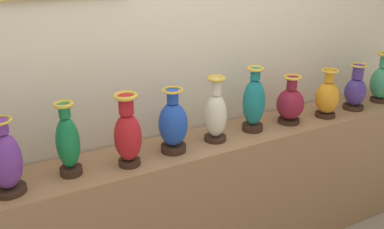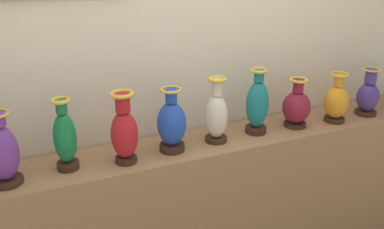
{
  "view_description": "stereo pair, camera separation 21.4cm",
  "coord_description": "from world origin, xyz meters",
  "px_view_note": "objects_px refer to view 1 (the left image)",
  "views": [
    {
      "loc": [
        -1.14,
        -2.05,
        2.05
      ],
      "look_at": [
        0.0,
        0.0,
        1.12
      ],
      "focal_mm": 40.41,
      "sensor_mm": 36.0,
      "label": 1
    },
    {
      "loc": [
        -0.95,
        -2.15,
        2.05
      ],
      "look_at": [
        0.0,
        0.0,
        1.12
      ],
      "focal_mm": 40.41,
      "sensor_mm": 36.0,
      "label": 2
    }
  ],
  "objects_px": {
    "vase_violet": "(5,161)",
    "vase_crimson": "(128,134)",
    "vase_teal": "(254,103)",
    "vase_jade": "(382,81)",
    "vase_emerald": "(68,143)",
    "vase_indigo": "(355,91)",
    "vase_amber": "(327,97)",
    "vase_ivory": "(216,114)",
    "vase_sapphire": "(173,125)",
    "vase_burgundy": "(290,103)"
  },
  "relations": [
    {
      "from": "vase_violet",
      "to": "vase_crimson",
      "type": "relative_size",
      "value": 0.94
    },
    {
      "from": "vase_violet",
      "to": "vase_teal",
      "type": "distance_m",
      "value": 1.47
    },
    {
      "from": "vase_violet",
      "to": "vase_jade",
      "type": "height_order",
      "value": "vase_violet"
    },
    {
      "from": "vase_emerald",
      "to": "vase_indigo",
      "type": "height_order",
      "value": "vase_emerald"
    },
    {
      "from": "vase_crimson",
      "to": "vase_teal",
      "type": "bearing_deg",
      "value": 3.68
    },
    {
      "from": "vase_violet",
      "to": "vase_amber",
      "type": "bearing_deg",
      "value": -0.43
    },
    {
      "from": "vase_indigo",
      "to": "vase_jade",
      "type": "height_order",
      "value": "vase_jade"
    },
    {
      "from": "vase_ivory",
      "to": "vase_teal",
      "type": "height_order",
      "value": "vase_teal"
    },
    {
      "from": "vase_ivory",
      "to": "vase_teal",
      "type": "distance_m",
      "value": 0.29
    },
    {
      "from": "vase_violet",
      "to": "vase_ivory",
      "type": "relative_size",
      "value": 0.94
    },
    {
      "from": "vase_amber",
      "to": "vase_sapphire",
      "type": "bearing_deg",
      "value": 178.51
    },
    {
      "from": "vase_emerald",
      "to": "vase_crimson",
      "type": "relative_size",
      "value": 0.98
    },
    {
      "from": "vase_burgundy",
      "to": "vase_crimson",
      "type": "bearing_deg",
      "value": -178.08
    },
    {
      "from": "vase_sapphire",
      "to": "vase_jade",
      "type": "xyz_separation_m",
      "value": [
        1.74,
        -0.0,
        -0.0
      ]
    },
    {
      "from": "vase_crimson",
      "to": "vase_burgundy",
      "type": "bearing_deg",
      "value": 1.92
    },
    {
      "from": "vase_violet",
      "to": "vase_indigo",
      "type": "height_order",
      "value": "vase_violet"
    },
    {
      "from": "vase_sapphire",
      "to": "vase_ivory",
      "type": "distance_m",
      "value": 0.29
    },
    {
      "from": "vase_emerald",
      "to": "vase_indigo",
      "type": "relative_size",
      "value": 1.2
    },
    {
      "from": "vase_indigo",
      "to": "vase_amber",
      "type": "bearing_deg",
      "value": -177.71
    },
    {
      "from": "vase_crimson",
      "to": "vase_burgundy",
      "type": "height_order",
      "value": "vase_crimson"
    },
    {
      "from": "vase_sapphire",
      "to": "vase_indigo",
      "type": "height_order",
      "value": "vase_sapphire"
    },
    {
      "from": "vase_teal",
      "to": "vase_sapphire",
      "type": "bearing_deg",
      "value": -177.71
    },
    {
      "from": "vase_emerald",
      "to": "vase_ivory",
      "type": "distance_m",
      "value": 0.88
    },
    {
      "from": "vase_amber",
      "to": "vase_violet",
      "type": "bearing_deg",
      "value": 179.57
    },
    {
      "from": "vase_burgundy",
      "to": "vase_teal",
      "type": "bearing_deg",
      "value": 176.62
    },
    {
      "from": "vase_emerald",
      "to": "vase_sapphire",
      "type": "bearing_deg",
      "value": -1.71
    },
    {
      "from": "vase_indigo",
      "to": "vase_jade",
      "type": "relative_size",
      "value": 0.88
    },
    {
      "from": "vase_crimson",
      "to": "vase_teal",
      "type": "relative_size",
      "value": 0.97
    },
    {
      "from": "vase_amber",
      "to": "vase_jade",
      "type": "relative_size",
      "value": 0.89
    },
    {
      "from": "vase_teal",
      "to": "vase_indigo",
      "type": "height_order",
      "value": "vase_teal"
    },
    {
      "from": "vase_violet",
      "to": "vase_indigo",
      "type": "relative_size",
      "value": 1.15
    },
    {
      "from": "vase_sapphire",
      "to": "vase_ivory",
      "type": "bearing_deg",
      "value": 2.06
    },
    {
      "from": "vase_amber",
      "to": "vase_ivory",
      "type": "bearing_deg",
      "value": 177.33
    },
    {
      "from": "vase_emerald",
      "to": "vase_crimson",
      "type": "distance_m",
      "value": 0.31
    },
    {
      "from": "vase_emerald",
      "to": "vase_burgundy",
      "type": "distance_m",
      "value": 1.46
    },
    {
      "from": "vase_sapphire",
      "to": "vase_teal",
      "type": "distance_m",
      "value": 0.58
    },
    {
      "from": "vase_emerald",
      "to": "vase_amber",
      "type": "xyz_separation_m",
      "value": [
        1.75,
        -0.05,
        -0.04
      ]
    },
    {
      "from": "vase_burgundy",
      "to": "vase_ivory",
      "type": "bearing_deg",
      "value": 179.57
    },
    {
      "from": "vase_emerald",
      "to": "vase_violet",
      "type": "bearing_deg",
      "value": -173.94
    },
    {
      "from": "vase_violet",
      "to": "vase_emerald",
      "type": "height_order",
      "value": "vase_emerald"
    },
    {
      "from": "vase_amber",
      "to": "vase_indigo",
      "type": "xyz_separation_m",
      "value": [
        0.29,
        0.01,
        -0.0
      ]
    },
    {
      "from": "vase_violet",
      "to": "vase_jade",
      "type": "bearing_deg",
      "value": 0.25
    },
    {
      "from": "vase_amber",
      "to": "vase_emerald",
      "type": "bearing_deg",
      "value": 178.44
    },
    {
      "from": "vase_sapphire",
      "to": "vase_ivory",
      "type": "relative_size",
      "value": 0.94
    },
    {
      "from": "vase_sapphire",
      "to": "vase_emerald",
      "type": "bearing_deg",
      "value": 178.29
    },
    {
      "from": "vase_amber",
      "to": "vase_jade",
      "type": "distance_m",
      "value": 0.58
    },
    {
      "from": "vase_crimson",
      "to": "vase_ivory",
      "type": "distance_m",
      "value": 0.58
    },
    {
      "from": "vase_teal",
      "to": "vase_amber",
      "type": "xyz_separation_m",
      "value": [
        0.58,
        -0.05,
        -0.05
      ]
    },
    {
      "from": "vase_crimson",
      "to": "vase_sapphire",
      "type": "height_order",
      "value": "vase_crimson"
    },
    {
      "from": "vase_ivory",
      "to": "vase_indigo",
      "type": "bearing_deg",
      "value": -1.44
    }
  ]
}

